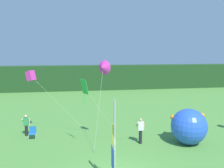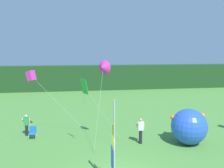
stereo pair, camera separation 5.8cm
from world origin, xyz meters
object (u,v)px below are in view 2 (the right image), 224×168
kite_magenta_delta_0 (103,68)px  kite_magenta_box_2 (31,76)px  inflatable_balloon (189,127)px  person_near_banner (26,125)px  person_mid_field (141,130)px  folding_chair (33,132)px  banner_flag (113,146)px  kite_green_diamond_3 (86,89)px

kite_magenta_delta_0 → kite_magenta_box_2: size_ratio=1.17×
inflatable_balloon → kite_magenta_box_2: 11.66m
person_near_banner → inflatable_balloon: bearing=-16.1°
person_near_banner → person_mid_field: size_ratio=0.90×
person_near_banner → folding_chair: (0.56, -0.74, -0.33)m
person_mid_field → kite_magenta_box_2: kite_magenta_box_2 is taller
banner_flag → kite_magenta_delta_0: bearing=88.9°
person_mid_field → kite_green_diamond_3: size_ratio=0.39×
banner_flag → person_near_banner: (-5.32, 7.66, -1.18)m
person_mid_field → kite_magenta_delta_0: size_ratio=0.31×
kite_magenta_delta_0 → kite_magenta_box_2: bearing=148.6°
person_near_banner → kite_magenta_box_2: kite_magenta_box_2 is taller
kite_green_diamond_3 → inflatable_balloon: bearing=1.0°
kite_magenta_delta_0 → kite_magenta_box_2: 5.85m
banner_flag → kite_green_diamond_3: (-1.04, 4.32, 1.93)m
person_near_banner → folding_chair: size_ratio=1.78×
person_near_banner → inflatable_balloon: (11.13, -3.22, 0.36)m
kite_magenta_box_2 → person_mid_field: bearing=-21.2°
person_near_banner → inflatable_balloon: inflatable_balloon is taller
person_mid_field → kite_green_diamond_3: kite_green_diamond_3 is taller
person_mid_field → kite_magenta_box_2: 8.75m
banner_flag → kite_green_diamond_3: bearing=103.6°
kite_magenta_delta_0 → kite_green_diamond_3: size_ratio=1.24×
person_mid_field → inflatable_balloon: inflatable_balloon is taller
person_near_banner → kite_magenta_delta_0: (5.41, -2.81, 4.34)m
person_near_banner → folding_chair: person_near_banner is taller
folding_chair → kite_green_diamond_3: (3.72, -2.61, 3.43)m
kite_magenta_box_2 → kite_green_diamond_3: 5.24m
folding_chair → kite_magenta_delta_0: size_ratio=0.16×
banner_flag → inflatable_balloon: size_ratio=1.75×
inflatable_balloon → kite_green_diamond_3: kite_green_diamond_3 is taller
person_mid_field → kite_magenta_box_2: size_ratio=0.36×
kite_magenta_delta_0 → kite_magenta_box_2: kite_magenta_delta_0 is taller
person_near_banner → kite_magenta_box_2: bearing=24.9°
person_near_banner → kite_magenta_delta_0: bearing=-27.4°
kite_magenta_delta_0 → inflatable_balloon: bearing=-4.2°
inflatable_balloon → person_mid_field: bearing=170.5°
kite_magenta_box_2 → folding_chair: bearing=-84.1°
person_near_banner → person_mid_field: bearing=-18.7°
kite_green_diamond_3 → kite_magenta_box_2: bearing=137.0°
banner_flag → folding_chair: size_ratio=4.74×
person_mid_field → kite_magenta_delta_0: 4.94m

